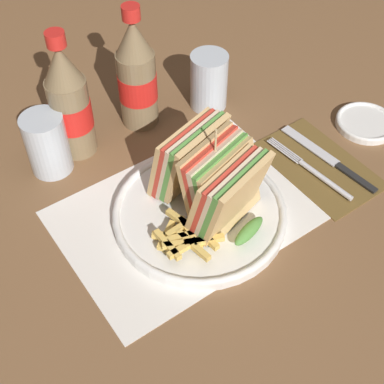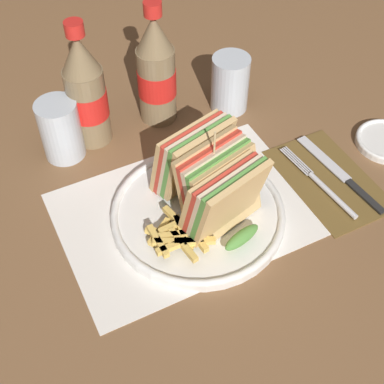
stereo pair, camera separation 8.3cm
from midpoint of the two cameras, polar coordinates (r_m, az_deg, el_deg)
ground_plane at (r=0.85m, az=-1.65°, el=-2.64°), size 4.00×4.00×0.00m
placemat at (r=0.85m, az=-3.31°, el=-2.38°), size 0.39×0.28×0.00m
plate_main at (r=0.84m, az=-2.03°, el=-2.35°), size 0.27×0.27×0.02m
club_sandwich at (r=0.79m, az=-0.80°, el=1.23°), size 0.14×0.21×0.16m
fries_pile at (r=0.78m, az=-3.71°, el=-5.01°), size 0.10×0.11×0.02m
napkin at (r=0.94m, az=10.83°, el=2.73°), size 0.13×0.21×0.00m
fork at (r=0.91m, az=10.66°, el=1.81°), size 0.03×0.18×0.01m
knife at (r=0.94m, az=12.00°, el=3.37°), size 0.03×0.21×0.00m
coke_bottle_near at (r=0.92m, az=-15.51°, el=8.95°), size 0.07×0.07×0.23m
coke_bottle_far at (r=0.96m, az=-8.43°, el=12.02°), size 0.07×0.07×0.23m
glass_near at (r=1.01m, az=-0.57°, el=11.65°), size 0.07×0.07×0.11m
glass_far at (r=0.93m, az=-17.60°, el=4.45°), size 0.07×0.07×0.11m
side_saucer at (r=1.03m, az=15.75°, el=7.13°), size 0.11×0.11×0.01m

